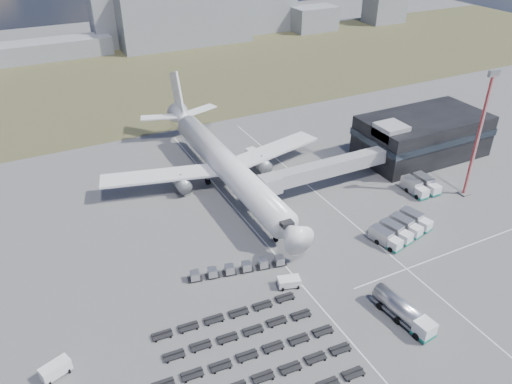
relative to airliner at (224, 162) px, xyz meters
name	(u,v)px	position (x,y,z in m)	size (l,w,h in m)	color
ground	(301,269)	(0.00, -32.38, -5.29)	(420.00, 420.00, 0.00)	#565659
grass_strip	(132,81)	(0.00, 77.62, -5.29)	(420.00, 90.00, 0.01)	#4A472C
lane_markings	(339,244)	(9.77, -29.38, -5.29)	(47.12, 110.00, 0.01)	silver
terminal	(422,135)	(47.77, -8.41, -0.04)	(30.40, 16.40, 11.00)	black
jet_bridge	(317,171)	(15.90, -11.95, -0.24)	(30.30, 3.80, 7.05)	#939399
airliner	(224,162)	(0.00, 0.00, 0.00)	(51.59, 64.53, 17.62)	white
skyline	(95,30)	(-2.80, 116.73, 3.95)	(304.69, 27.78, 25.16)	gray
fuel_tanker	(403,311)	(7.33, -49.12, -3.59)	(3.79, 10.74, 3.40)	white
pushback_tug	(289,282)	(-4.00, -35.04, -4.50)	(3.60, 2.02, 1.59)	white
utility_van	(56,370)	(-40.05, -36.38, -4.24)	(3.88, 1.75, 2.10)	white
catering_truck	(256,157)	(10.70, 5.93, -3.93)	(3.15, 6.08, 2.67)	white
service_trucks_near	(401,229)	(21.60, -32.13, -3.92)	(12.54, 8.75, 2.53)	white
service_trucks_far	(421,186)	(35.89, -21.78, -3.83)	(5.68, 6.76, 2.69)	white
uld_row	(238,268)	(-9.91, -28.27, -4.37)	(16.88, 4.68, 1.54)	black
baggage_dollies	(248,357)	(-16.36, -45.37, -4.94)	(27.99, 19.50, 0.71)	black
floodlight_mast	(478,136)	(43.58, -26.76, 8.10)	(2.50, 2.06, 26.73)	red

